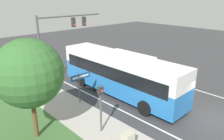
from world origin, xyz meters
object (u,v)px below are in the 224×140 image
object	(u,v)px
signal_gantry	(61,32)
pedestrian_signal	(101,102)
street_sign	(80,82)
bus	(120,72)

from	to	relation	value
signal_gantry	pedestrian_signal	world-z (taller)	signal_gantry
signal_gantry	street_sign	distance (m)	6.81
signal_gantry	street_sign	bearing A→B (deg)	-110.54
pedestrian_signal	signal_gantry	bearing A→B (deg)	70.01
pedestrian_signal	street_sign	bearing A→B (deg)	70.87
street_sign	pedestrian_signal	bearing A→B (deg)	-109.13
pedestrian_signal	bus	bearing A→B (deg)	32.84
bus	street_sign	bearing A→B (deg)	166.13
bus	signal_gantry	world-z (taller)	signal_gantry
signal_gantry	pedestrian_signal	bearing A→B (deg)	-109.99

